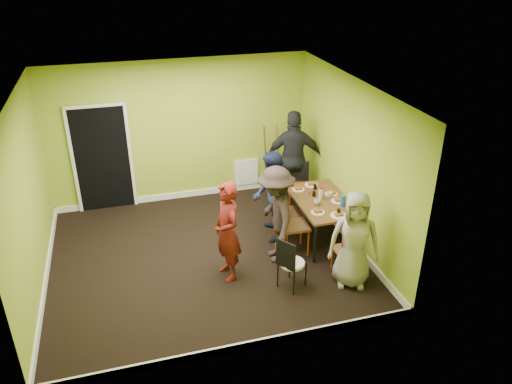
{
  "coord_description": "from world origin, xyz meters",
  "views": [
    {
      "loc": [
        -1.12,
        -6.89,
        4.68
      ],
      "look_at": [
        0.87,
        0.0,
        1.07
      ],
      "focal_mm": 35.0,
      "sensor_mm": 36.0,
      "label": 1
    }
  ],
  "objects_px": {
    "dining_table": "(322,203)",
    "chair_bentwood": "(290,261)",
    "thermos": "(321,194)",
    "orange_bottle": "(310,192)",
    "person_front_end": "(354,240)",
    "person_left_far": "(271,197)",
    "chair_left_near": "(290,221)",
    "easel": "(276,159)",
    "person_back_end": "(294,159)",
    "person_left_near": "(276,215)",
    "blue_bottle": "(343,201)",
    "chair_left_far": "(284,209)",
    "person_standing": "(227,231)",
    "chair_back_end": "(299,176)",
    "chair_front_end": "(349,248)"
  },
  "relations": [
    {
      "from": "person_left_near",
      "to": "person_standing",
      "type": "bearing_deg",
      "value": -68.11
    },
    {
      "from": "chair_bentwood",
      "to": "person_front_end",
      "type": "height_order",
      "value": "person_front_end"
    },
    {
      "from": "thermos",
      "to": "person_standing",
      "type": "bearing_deg",
      "value": -159.15
    },
    {
      "from": "easel",
      "to": "person_front_end",
      "type": "bearing_deg",
      "value": -87.66
    },
    {
      "from": "chair_back_end",
      "to": "thermos",
      "type": "distance_m",
      "value": 1.2
    },
    {
      "from": "chair_back_end",
      "to": "person_left_near",
      "type": "height_order",
      "value": "person_left_near"
    },
    {
      "from": "blue_bottle",
      "to": "person_left_near",
      "type": "relative_size",
      "value": 0.12
    },
    {
      "from": "orange_bottle",
      "to": "chair_left_near",
      "type": "bearing_deg",
      "value": -136.22
    },
    {
      "from": "chair_left_far",
      "to": "person_left_near",
      "type": "distance_m",
      "value": 0.71
    },
    {
      "from": "dining_table",
      "to": "chair_left_near",
      "type": "height_order",
      "value": "chair_left_near"
    },
    {
      "from": "blue_bottle",
      "to": "orange_bottle",
      "type": "height_order",
      "value": "blue_bottle"
    },
    {
      "from": "chair_back_end",
      "to": "chair_front_end",
      "type": "bearing_deg",
      "value": 110.77
    },
    {
      "from": "dining_table",
      "to": "person_standing",
      "type": "xyz_separation_m",
      "value": [
        -1.81,
        -0.65,
        0.11
      ]
    },
    {
      "from": "person_left_near",
      "to": "person_back_end",
      "type": "relative_size",
      "value": 0.85
    },
    {
      "from": "person_left_near",
      "to": "thermos",
      "type": "bearing_deg",
      "value": 117.88
    },
    {
      "from": "chair_back_end",
      "to": "blue_bottle",
      "type": "xyz_separation_m",
      "value": [
        0.2,
        -1.52,
        0.19
      ]
    },
    {
      "from": "chair_left_far",
      "to": "chair_bentwood",
      "type": "height_order",
      "value": "chair_left_far"
    },
    {
      "from": "person_left_near",
      "to": "person_back_end",
      "type": "bearing_deg",
      "value": 156.07
    },
    {
      "from": "chair_bentwood",
      "to": "person_left_near",
      "type": "bearing_deg",
      "value": 143.05
    },
    {
      "from": "chair_bentwood",
      "to": "person_left_far",
      "type": "relative_size",
      "value": 0.54
    },
    {
      "from": "chair_left_far",
      "to": "thermos",
      "type": "bearing_deg",
      "value": 68.03
    },
    {
      "from": "chair_left_far",
      "to": "chair_bentwood",
      "type": "xyz_separation_m",
      "value": [
        -0.38,
        -1.39,
        -0.08
      ]
    },
    {
      "from": "dining_table",
      "to": "person_standing",
      "type": "height_order",
      "value": "person_standing"
    },
    {
      "from": "dining_table",
      "to": "chair_bentwood",
      "type": "xyz_separation_m",
      "value": [
        -1.0,
        -1.2,
        -0.22
      ]
    },
    {
      "from": "chair_front_end",
      "to": "orange_bottle",
      "type": "distance_m",
      "value": 1.43
    },
    {
      "from": "easel",
      "to": "person_back_end",
      "type": "bearing_deg",
      "value": -73.67
    },
    {
      "from": "thermos",
      "to": "dining_table",
      "type": "bearing_deg",
      "value": -55.68
    },
    {
      "from": "dining_table",
      "to": "person_standing",
      "type": "distance_m",
      "value": 1.92
    },
    {
      "from": "blue_bottle",
      "to": "easel",
      "type": "bearing_deg",
      "value": 100.74
    },
    {
      "from": "easel",
      "to": "person_standing",
      "type": "xyz_separation_m",
      "value": [
        -1.61,
        -2.6,
        0.06
      ]
    },
    {
      "from": "person_back_end",
      "to": "blue_bottle",
      "type": "bearing_deg",
      "value": 112.93
    },
    {
      "from": "dining_table",
      "to": "chair_bentwood",
      "type": "distance_m",
      "value": 1.58
    },
    {
      "from": "chair_left_far",
      "to": "person_front_end",
      "type": "bearing_deg",
      "value": 13.24
    },
    {
      "from": "chair_left_far",
      "to": "orange_bottle",
      "type": "height_order",
      "value": "chair_left_far"
    },
    {
      "from": "thermos",
      "to": "person_left_near",
      "type": "relative_size",
      "value": 0.12
    },
    {
      "from": "chair_back_end",
      "to": "person_standing",
      "type": "height_order",
      "value": "person_standing"
    },
    {
      "from": "thermos",
      "to": "person_front_end",
      "type": "bearing_deg",
      "value": -91.52
    },
    {
      "from": "thermos",
      "to": "blue_bottle",
      "type": "distance_m",
      "value": 0.42
    },
    {
      "from": "person_left_near",
      "to": "chair_bentwood",
      "type": "bearing_deg",
      "value": 1.25
    },
    {
      "from": "chair_back_end",
      "to": "person_left_far",
      "type": "distance_m",
      "value": 1.28
    },
    {
      "from": "chair_bentwood",
      "to": "thermos",
      "type": "relative_size",
      "value": 4.28
    },
    {
      "from": "thermos",
      "to": "orange_bottle",
      "type": "height_order",
      "value": "thermos"
    },
    {
      "from": "person_standing",
      "to": "person_back_end",
      "type": "height_order",
      "value": "person_back_end"
    },
    {
      "from": "easel",
      "to": "person_left_far",
      "type": "relative_size",
      "value": 0.95
    },
    {
      "from": "chair_left_near",
      "to": "person_back_end",
      "type": "bearing_deg",
      "value": 160.46
    },
    {
      "from": "easel",
      "to": "person_standing",
      "type": "bearing_deg",
      "value": -121.89
    },
    {
      "from": "chair_left_near",
      "to": "dining_table",
      "type": "bearing_deg",
      "value": 114.11
    },
    {
      "from": "thermos",
      "to": "person_back_end",
      "type": "relative_size",
      "value": 0.11
    },
    {
      "from": "chair_left_far",
      "to": "chair_bentwood",
      "type": "bearing_deg",
      "value": -22.09
    },
    {
      "from": "chair_left_near",
      "to": "person_left_near",
      "type": "xyz_separation_m",
      "value": [
        -0.28,
        -0.1,
        0.21
      ]
    }
  ]
}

